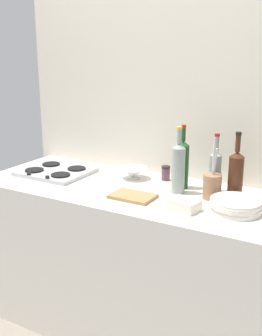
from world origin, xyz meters
TOP-DOWN VIEW (x-y plane):
  - ground_plane at (0.00, 0.00)m, footprint 6.00×6.00m
  - counter_block at (0.00, 0.00)m, footprint 1.80×0.70m
  - backsplash_panel at (0.00, 0.38)m, footprint 1.90×0.06m
  - stovetop_hob at (-0.56, 0.02)m, footprint 0.42×0.35m
  - plate_stack at (0.61, -0.05)m, footprint 0.25×0.25m
  - wine_bottle_leftmost at (0.55, 0.15)m, footprint 0.08×0.08m
  - wine_bottle_mid_left at (0.26, 0.07)m, footprint 0.07×0.07m
  - wine_bottle_mid_right at (0.24, 0.15)m, footprint 0.07×0.07m
  - wine_bottle_rightmost at (0.42, 0.18)m, footprint 0.07×0.07m
  - mixing_bowl at (-0.08, 0.17)m, footprint 0.18×0.18m
  - butter_dish at (0.39, -0.15)m, footprint 0.16×0.13m
  - utensil_crock at (0.45, 0.07)m, footprint 0.10×0.10m
  - condiment_jar_front at (0.10, 0.24)m, footprint 0.05×0.05m
  - cutting_board at (0.08, -0.13)m, footprint 0.23×0.16m

SIDE VIEW (x-z plane):
  - ground_plane at x=0.00m, z-range 0.00..0.00m
  - counter_block at x=0.00m, z-range 0.00..0.90m
  - cutting_board at x=0.08m, z-range 0.90..0.92m
  - stovetop_hob at x=-0.56m, z-range 0.89..0.93m
  - butter_dish at x=0.39m, z-range 0.90..0.95m
  - plate_stack at x=0.61m, z-range 0.90..0.96m
  - mixing_bowl at x=-0.08m, z-range 0.90..0.97m
  - condiment_jar_front at x=0.10m, z-range 0.90..0.99m
  - utensil_crock at x=0.45m, z-range 0.81..1.13m
  - wine_bottle_rightmost at x=0.42m, z-range 0.86..1.19m
  - wine_bottle_leftmost at x=0.55m, z-range 0.86..1.21m
  - wine_bottle_mid_right at x=0.24m, z-range 0.86..1.22m
  - wine_bottle_mid_left at x=0.26m, z-range 0.86..1.23m
  - backsplash_panel at x=0.00m, z-range 0.00..2.24m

